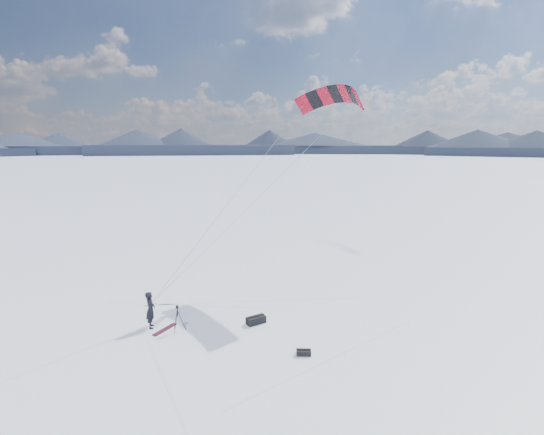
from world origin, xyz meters
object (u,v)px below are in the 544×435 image
object	(u,v)px
gear_bag_a	(256,320)
gear_bag_b	(304,352)
snowkiter	(152,327)
tripod	(178,315)
snowboard	(165,329)

from	to	relation	value
gear_bag_a	gear_bag_b	world-z (taller)	gear_bag_a
snowkiter	tripod	world-z (taller)	tripod
snowkiter	tripod	xyz separation A→B (m)	(1.22, -0.82, 0.85)
snowboard	gear_bag_b	world-z (taller)	gear_bag_b
snowkiter	gear_bag_a	distance (m)	5.18
snowboard	gear_bag_b	size ratio (longest dim) A/B	2.08
gear_bag_a	tripod	bearing A→B (deg)	160.55
snowboard	tripod	distance (m)	1.08
snowboard	gear_bag_a	world-z (taller)	gear_bag_a
gear_bag_b	snowboard	bearing A→B (deg)	162.82
snowboard	gear_bag_b	xyz separation A→B (m)	(5.53, -4.29, 0.11)
gear_bag_a	gear_bag_b	xyz separation A→B (m)	(1.11, -3.55, -0.07)
snowkiter	gear_bag_b	xyz separation A→B (m)	(6.14, -4.77, 0.12)
snowkiter	gear_bag_a	world-z (taller)	snowkiter
snowkiter	tripod	distance (m)	1.70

